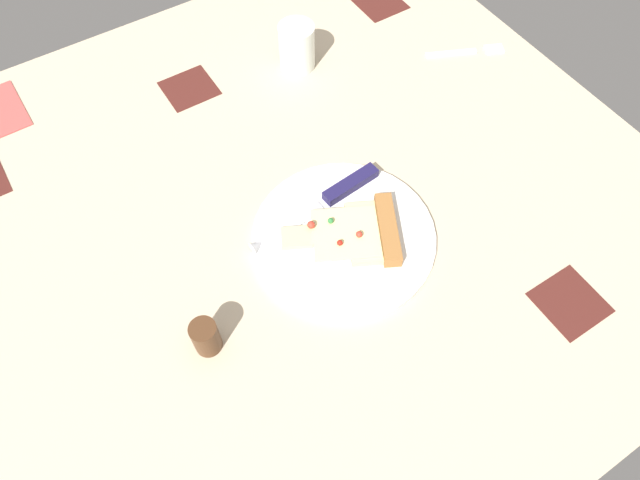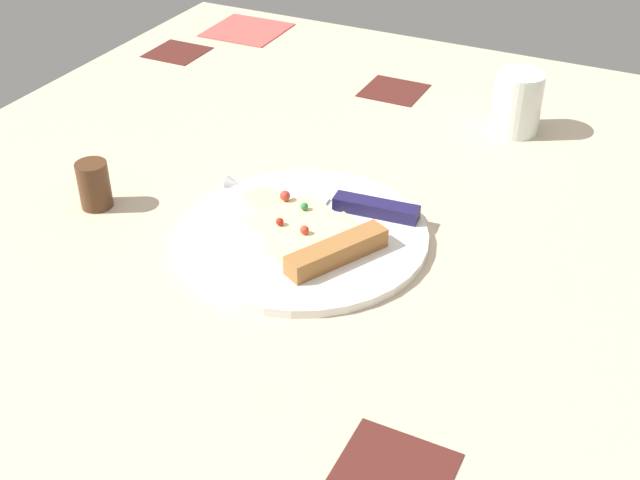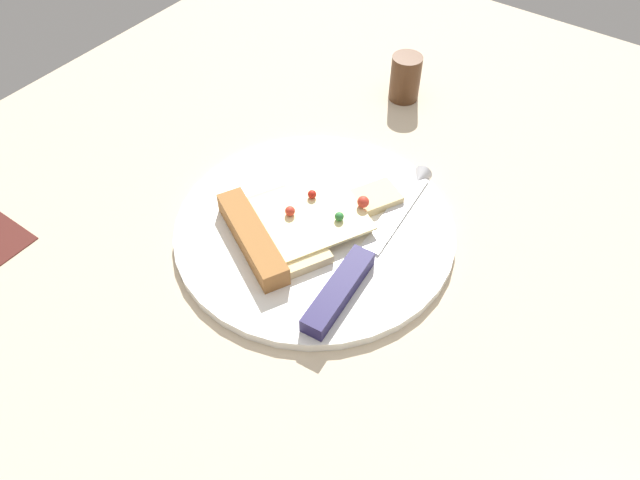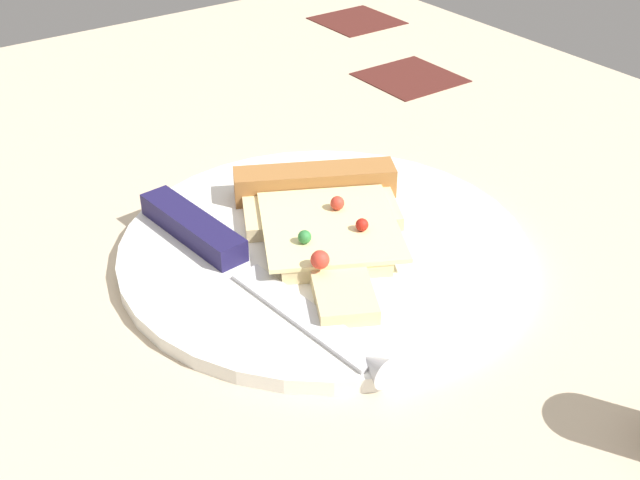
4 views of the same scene
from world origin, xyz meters
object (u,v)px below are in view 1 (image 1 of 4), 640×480
Objects in this scene: pepper_shaker at (206,337)px; fork at (469,51)px; plate at (341,238)px; knife at (328,199)px; pizza_slice at (359,232)px; drinking_glass at (297,47)px.

pepper_shaker reaches higher than fork.
fork is at bearing -153.30° from plate.
plate is at bearing 159.03° from knife.
knife is at bearing -105.53° from plate.
pizza_slice is 1.30× the size of fork.
fork is at bearing -33.05° from pizza_slice.
plate reaches higher than fork.
drinking_glass is 1.48× the size of pepper_shaker.
fork is at bearing -75.11° from knife.
pizza_slice is 7.75cm from knife.
drinking_glass is 0.58× the size of fork.
plate is 39.87cm from drinking_glass.
knife is at bearing 31.24° from pizza_slice.
knife is at bearing 67.23° from drinking_glass.
pizza_slice is 27.30cm from pepper_shaker.
pizza_slice is 48.11cm from fork.
drinking_glass is at bearing -28.21° from knife.
pepper_shaker is (24.79, 4.47, 2.37)cm from plate.
plate is 1.17× the size of knife.
drinking_glass is (-14.57, -36.92, 3.76)cm from plate.
plate is at bearing -169.77° from pepper_shaker.
fork is (-42.45, -15.73, -1.23)cm from knife.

